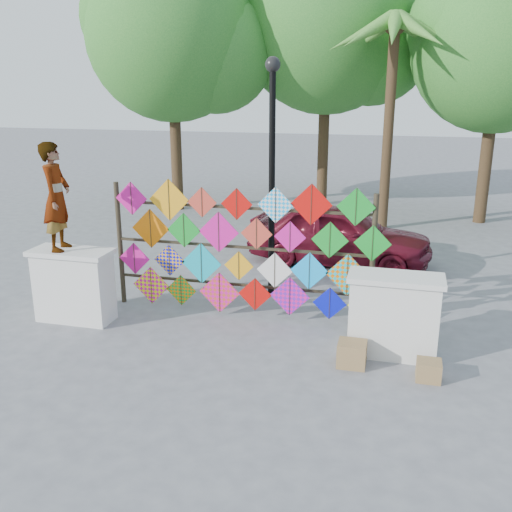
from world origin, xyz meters
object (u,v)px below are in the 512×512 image
at_px(vendor_woman, 56,197).
at_px(sedan, 340,235).
at_px(kite_rack, 242,251).
at_px(lamppost, 272,157).

bearing_deg(vendor_woman, sedan, -56.27).
bearing_deg(sedan, kite_rack, 166.66).
relative_size(kite_rack, sedan, 1.20).
bearing_deg(lamppost, vendor_woman, -145.22).
height_order(kite_rack, lamppost, lamppost).
relative_size(kite_rack, vendor_woman, 2.72).
relative_size(kite_rack, lamppost, 1.11).
distance_m(kite_rack, vendor_woman, 3.24).
distance_m(vendor_woman, sedan, 6.32).
relative_size(sedan, lamppost, 0.92).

